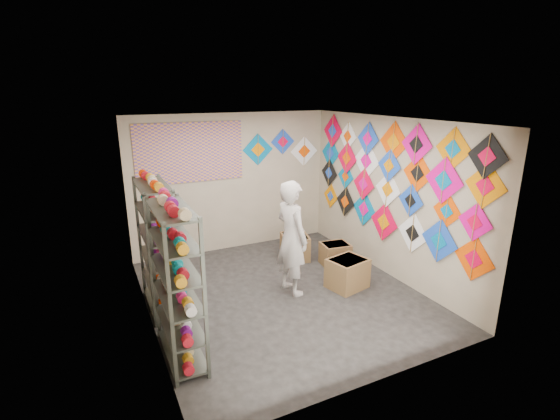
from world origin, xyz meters
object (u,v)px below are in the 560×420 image
shelf_rack_front (177,285)px  shelf_rack_back (158,247)px  shopkeeper (292,238)px  carton_b (335,254)px  carton_a (347,273)px  carton_c (295,247)px

shelf_rack_front → shelf_rack_back: (0.00, 1.30, 0.00)m
shopkeeper → carton_b: size_ratio=3.66×
carton_a → carton_c: carton_a is taller
carton_b → carton_c: bearing=141.4°
shelf_rack_front → shelf_rack_back: size_ratio=1.00×
shelf_rack_front → carton_b: shelf_rack_front is taller
carton_b → shopkeeper: bearing=-146.7°
shelf_rack_front → carton_c: 3.39m
shelf_rack_back → carton_b: bearing=2.7°
shopkeeper → carton_a: (0.89, -0.28, -0.67)m
carton_b → carton_c: 0.79m
shelf_rack_back → shopkeeper: (1.95, -0.42, -0.04)m
shelf_rack_front → shelf_rack_back: 1.30m
shelf_rack_back → shopkeeper: bearing=-12.0°
carton_a → shopkeeper: bearing=149.8°
shopkeeper → carton_a: 1.14m
shelf_rack_back → carton_c: shelf_rack_back is taller
shelf_rack_back → carton_b: shelf_rack_back is taller
shelf_rack_front → carton_c: size_ratio=3.54×
shopkeeper → carton_a: bearing=-115.9°
shopkeeper → carton_b: shopkeeper is taller
carton_a → carton_b: size_ratio=1.18×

